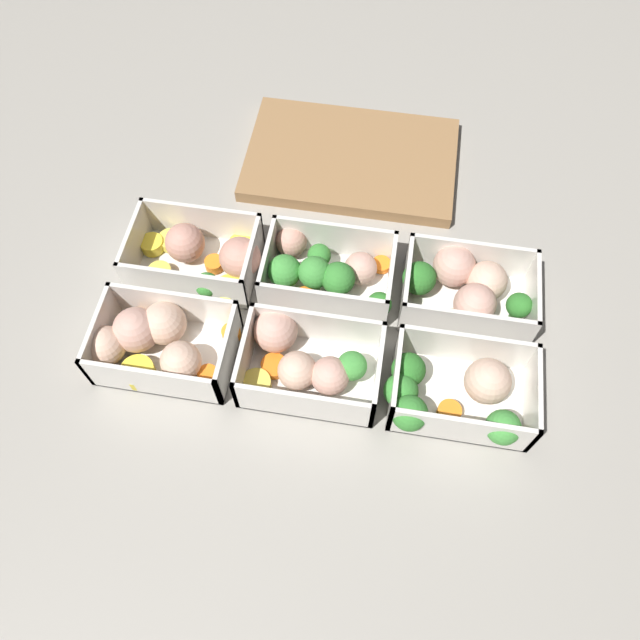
% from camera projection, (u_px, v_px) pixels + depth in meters
% --- Properties ---
extents(ground_plane, '(4.00, 4.00, 0.00)m').
position_uv_depth(ground_plane, '(320.00, 328.00, 0.73)').
color(ground_plane, gray).
extents(container_near_left, '(0.17, 0.11, 0.06)m').
position_uv_depth(container_near_left, '(154.00, 341.00, 0.69)').
color(container_near_left, silver).
rests_on(container_near_left, ground_plane).
extents(container_near_center, '(0.15, 0.12, 0.06)m').
position_uv_depth(container_near_center, '(304.00, 361.00, 0.68)').
color(container_near_center, silver).
rests_on(container_near_center, ground_plane).
extents(container_near_right, '(0.16, 0.11, 0.06)m').
position_uv_depth(container_near_right, '(454.00, 392.00, 0.66)').
color(container_near_right, silver).
rests_on(container_near_right, ground_plane).
extents(container_far_left, '(0.17, 0.11, 0.06)m').
position_uv_depth(container_far_left, '(204.00, 256.00, 0.75)').
color(container_far_left, silver).
rests_on(container_far_left, ground_plane).
extents(container_far_center, '(0.15, 0.11, 0.06)m').
position_uv_depth(container_far_center, '(325.00, 271.00, 0.74)').
color(container_far_center, silver).
rests_on(container_far_center, ground_plane).
extents(container_far_right, '(0.15, 0.12, 0.06)m').
position_uv_depth(container_far_right, '(466.00, 287.00, 0.72)').
color(container_far_right, silver).
rests_on(container_far_right, ground_plane).
extents(cutting_board, '(0.28, 0.18, 0.02)m').
position_uv_depth(cutting_board, '(348.00, 159.00, 0.84)').
color(cutting_board, olive).
rests_on(cutting_board, ground_plane).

